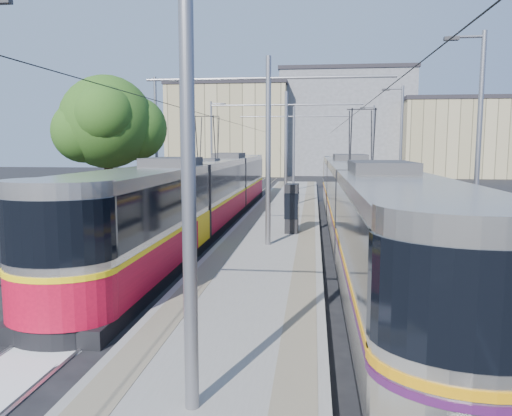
# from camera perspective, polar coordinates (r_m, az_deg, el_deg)

# --- Properties ---
(ground) EXTENTS (160.00, 160.00, 0.00)m
(ground) POSITION_cam_1_polar(r_m,az_deg,el_deg) (11.48, -2.36, -13.47)
(ground) COLOR black
(ground) RESTS_ON ground
(platform) EXTENTS (4.00, 50.00, 0.30)m
(platform) POSITION_cam_1_polar(r_m,az_deg,el_deg) (27.94, 3.05, -0.90)
(platform) COLOR gray
(platform) RESTS_ON ground
(tactile_strip_left) EXTENTS (0.70, 50.00, 0.01)m
(tactile_strip_left) POSITION_cam_1_polar(r_m,az_deg,el_deg) (28.05, 0.09, -0.54)
(tactile_strip_left) COLOR gray
(tactile_strip_left) RESTS_ON platform
(tactile_strip_right) EXTENTS (0.70, 50.00, 0.01)m
(tactile_strip_right) POSITION_cam_1_polar(r_m,az_deg,el_deg) (27.87, 6.02, -0.62)
(tactile_strip_right) COLOR gray
(tactile_strip_right) RESTS_ON platform
(rails) EXTENTS (8.71, 70.00, 0.03)m
(rails) POSITION_cam_1_polar(r_m,az_deg,el_deg) (27.96, 3.04, -1.17)
(rails) COLOR gray
(rails) RESTS_ON ground
(track_arrow) EXTENTS (1.20, 5.00, 0.01)m
(track_arrow) POSITION_cam_1_polar(r_m,az_deg,el_deg) (10.11, -26.96, -17.18)
(track_arrow) COLOR silver
(track_arrow) RESTS_ON ground
(tram_left) EXTENTS (2.43, 31.79, 5.50)m
(tram_left) POSITION_cam_1_polar(r_m,az_deg,el_deg) (25.37, -5.49, 1.80)
(tram_left) COLOR black
(tram_left) RESTS_ON ground
(tram_right) EXTENTS (2.43, 31.20, 5.50)m
(tram_right) POSITION_cam_1_polar(r_m,az_deg,el_deg) (20.93, 11.78, 0.98)
(tram_right) COLOR black
(tram_right) RESTS_ON ground
(catenary) EXTENTS (9.20, 70.00, 7.00)m
(catenary) POSITION_cam_1_polar(r_m,az_deg,el_deg) (24.84, 2.70, 8.23)
(catenary) COLOR gray
(catenary) RESTS_ON platform
(street_lamps) EXTENTS (15.18, 38.22, 8.00)m
(street_lamps) POSITION_cam_1_polar(r_m,az_deg,el_deg) (31.66, 3.54, 7.36)
(street_lamps) COLOR gray
(street_lamps) RESTS_ON ground
(shelter) EXTENTS (0.61, 0.97, 2.11)m
(shelter) POSITION_cam_1_polar(r_m,az_deg,el_deg) (21.62, 4.11, 0.10)
(shelter) COLOR black
(shelter) RESTS_ON platform
(tree) EXTENTS (5.26, 4.86, 7.64)m
(tree) POSITION_cam_1_polar(r_m,az_deg,el_deg) (27.23, -15.89, 9.22)
(tree) COLOR #382314
(tree) RESTS_ON ground
(building_left) EXTENTS (16.32, 12.24, 12.55)m
(building_left) POSITION_cam_1_polar(r_m,az_deg,el_deg) (71.61, -2.86, 8.90)
(building_left) COLOR tan
(building_left) RESTS_ON ground
(building_centre) EXTENTS (18.36, 14.28, 14.62)m
(building_centre) POSITION_cam_1_polar(r_m,az_deg,el_deg) (74.82, 10.01, 9.52)
(building_centre) COLOR gray
(building_centre) RESTS_ON ground
(building_right) EXTENTS (14.28, 10.20, 10.19)m
(building_right) POSITION_cam_1_polar(r_m,az_deg,el_deg) (71.03, 21.70, 7.47)
(building_right) COLOR tan
(building_right) RESTS_ON ground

